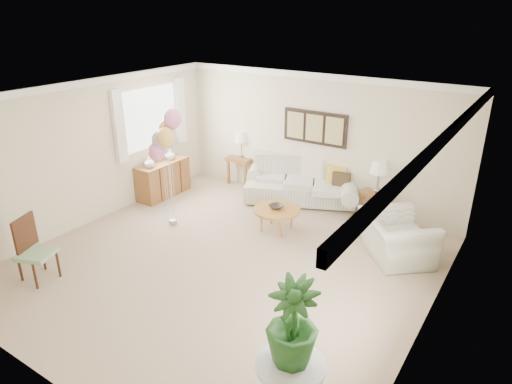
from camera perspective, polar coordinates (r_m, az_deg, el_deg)
ground_plane at (r=7.30m, az=-3.85°, el=-8.85°), size 6.00×6.00×0.00m
room_shell at (r=6.73m, az=-4.48°, el=3.68°), size 6.04×6.04×2.60m
wall_art_triptych at (r=9.05m, az=7.36°, el=7.97°), size 1.35×0.06×0.65m
sofa at (r=9.43m, az=5.79°, el=1.01°), size 2.79×1.76×0.90m
end_table_left at (r=10.25m, az=-1.76°, el=3.92°), size 0.58×0.53×0.63m
end_table_right at (r=8.84m, az=14.82°, el=-0.45°), size 0.50×0.45×0.54m
lamp_left at (r=10.09m, az=-1.79°, el=6.81°), size 0.32×0.32×0.57m
lamp_right at (r=8.65m, az=15.18°, el=2.92°), size 0.34×0.34×0.61m
coffee_table at (r=8.12m, az=2.62°, el=-2.30°), size 0.84×0.84×0.42m
decor_bowl at (r=8.11m, az=2.54°, el=-1.83°), size 0.31×0.31×0.06m
armchair at (r=7.60m, az=17.12°, el=-5.45°), size 1.45×1.47×0.72m
side_table at (r=4.62m, az=4.29°, el=-22.21°), size 0.66×0.66×0.72m
potted_plant at (r=4.25m, az=4.57°, el=-15.94°), size 0.54×0.54×0.86m
accent_chair at (r=7.44m, az=-26.12°, el=-6.28°), size 0.61×0.61×0.96m
credenza at (r=9.82m, az=-11.53°, el=1.62°), size 0.46×1.20×0.74m
vase_white at (r=9.41m, az=-13.21°, el=3.63°), size 0.22×0.22×0.21m
vase_sage at (r=9.81m, az=-10.69°, el=4.62°), size 0.27×0.27×0.21m
balloon_cluster at (r=7.99m, az=-11.26°, el=6.84°), size 0.55×0.52×2.17m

